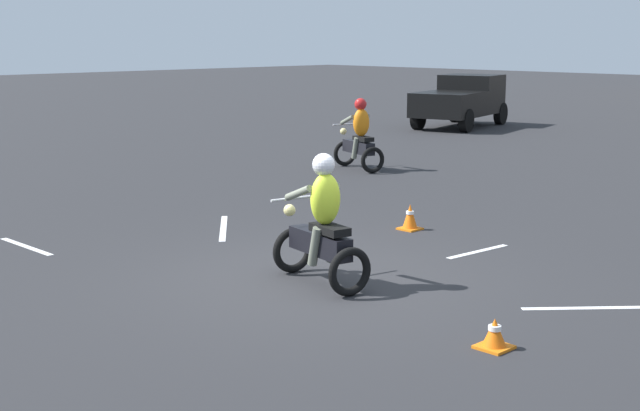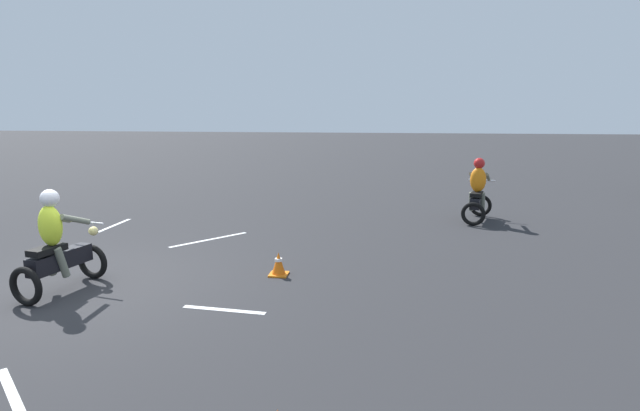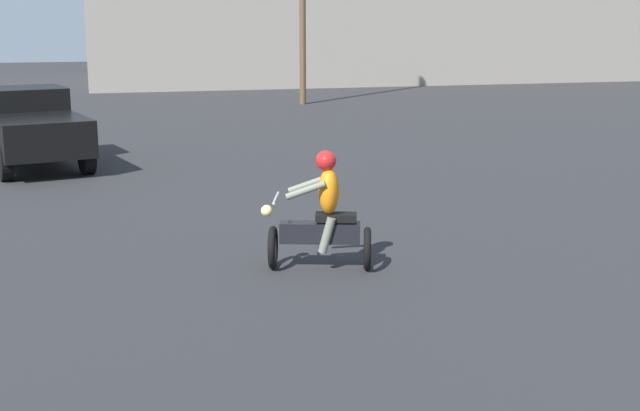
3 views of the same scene
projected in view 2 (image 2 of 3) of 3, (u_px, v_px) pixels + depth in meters
name	position (u px, v px, depth m)	size (l,w,h in m)	color
ground_plane	(77.00, 288.00, 8.13)	(120.00, 120.00, 0.00)	#28282B
motorcycle_rider_foreground	(57.00, 248.00, 7.81)	(1.56, 0.89, 1.66)	black
motorcycle_rider_background	(478.00, 194.00, 12.94)	(1.56, 1.01, 1.66)	black
traffic_cone_near_left	(279.00, 264.00, 8.72)	(0.32, 0.32, 0.41)	orange
lane_stripe_ne	(20.00, 411.00, 4.78)	(0.10, 2.07, 0.01)	silver
lane_stripe_n	(224.00, 310.00, 7.22)	(0.10, 1.26, 0.01)	silver
lane_stripe_nw	(210.00, 240.00, 11.16)	(0.10, 1.94, 0.01)	silver
lane_stripe_w	(114.00, 225.00, 12.56)	(0.10, 1.50, 0.01)	silver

